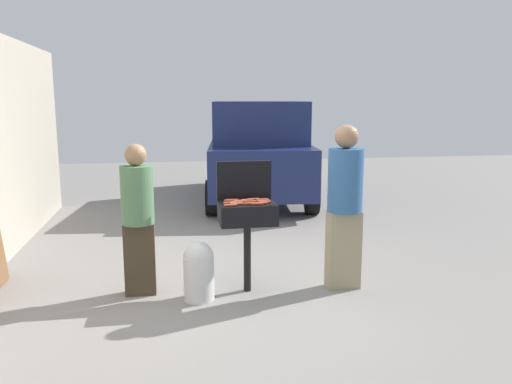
{
  "coord_description": "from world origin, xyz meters",
  "views": [
    {
      "loc": [
        -0.67,
        -5.24,
        2.06
      ],
      "look_at": [
        0.32,
        0.51,
        1.0
      ],
      "focal_mm": 35.93,
      "sensor_mm": 36.0,
      "label": 1
    }
  ],
  "objects": [
    {
      "name": "hot_dog_5",
      "position": [
        0.16,
        0.1,
        0.99
      ],
      "size": [
        0.13,
        0.03,
        0.03
      ],
      "primitive_type": "cylinder",
      "rotation": [
        0.0,
        1.57,
        0.06
      ],
      "color": "#B74C33",
      "rests_on": "bbq_grill"
    },
    {
      "name": "hot_dog_15",
      "position": [
        0.18,
        0.01,
        0.99
      ],
      "size": [
        0.13,
        0.04,
        0.03
      ],
      "primitive_type": "cylinder",
      "rotation": [
        0.0,
        1.57,
        0.11
      ],
      "color": "#AD4228",
      "rests_on": "bbq_grill"
    },
    {
      "name": "hot_dog_14",
      "position": [
        -0.05,
        -0.14,
        0.99
      ],
      "size": [
        0.13,
        0.03,
        0.03
      ],
      "primitive_type": "cylinder",
      "rotation": [
        0.0,
        1.57,
        0.07
      ],
      "color": "#B74C33",
      "rests_on": "bbq_grill"
    },
    {
      "name": "bbq_grill",
      "position": [
        0.14,
        0.01,
        0.83
      ],
      "size": [
        0.6,
        0.44,
        0.98
      ],
      "color": "black",
      "rests_on": "ground"
    },
    {
      "name": "hot_dog_9",
      "position": [
        0.28,
        -0.09,
        0.99
      ],
      "size": [
        0.13,
        0.03,
        0.03
      ],
      "primitive_type": "cylinder",
      "rotation": [
        0.0,
        1.57,
        0.04
      ],
      "color": "#B74C33",
      "rests_on": "bbq_grill"
    },
    {
      "name": "grill_lid_open",
      "position": [
        0.14,
        0.23,
        1.19
      ],
      "size": [
        0.6,
        0.05,
        0.42
      ],
      "primitive_type": "cube",
      "color": "black",
      "rests_on": "bbq_grill"
    },
    {
      "name": "hot_dog_1",
      "position": [
        0.15,
        -0.09,
        0.99
      ],
      "size": [
        0.13,
        0.04,
        0.03
      ],
      "primitive_type": "cylinder",
      "rotation": [
        0.0,
        1.57,
        0.1
      ],
      "color": "#AD4228",
      "rests_on": "bbq_grill"
    },
    {
      "name": "hot_dog_3",
      "position": [
        0.04,
        0.01,
        0.99
      ],
      "size": [
        0.13,
        0.03,
        0.03
      ],
      "primitive_type": "cylinder",
      "rotation": [
        0.0,
        1.57,
        -0.05
      ],
      "color": "#B74C33",
      "rests_on": "bbq_grill"
    },
    {
      "name": "hot_dog_10",
      "position": [
        0.32,
        0.1,
        0.99
      ],
      "size": [
        0.13,
        0.03,
        0.03
      ],
      "primitive_type": "cylinder",
      "rotation": [
        0.0,
        1.57,
        0.04
      ],
      "color": "#AD4228",
      "rests_on": "bbq_grill"
    },
    {
      "name": "hot_dog_11",
      "position": [
        0.23,
        -0.12,
        0.99
      ],
      "size": [
        0.13,
        0.04,
        0.03
      ],
      "primitive_type": "cylinder",
      "rotation": [
        0.0,
        1.57,
        -0.08
      ],
      "color": "#AD4228",
      "rests_on": "bbq_grill"
    },
    {
      "name": "hot_dog_6",
      "position": [
        0.23,
        0.14,
        0.99
      ],
      "size": [
        0.13,
        0.03,
        0.03
      ],
      "primitive_type": "cylinder",
      "rotation": [
        0.0,
        1.57,
        0.04
      ],
      "color": "#B74C33",
      "rests_on": "bbq_grill"
    },
    {
      "name": "parked_minivan",
      "position": [
        1.16,
        5.13,
        1.03
      ],
      "size": [
        2.46,
        4.6,
        2.02
      ],
      "rotation": [
        0.0,
        0.0,
        3.02
      ],
      "color": "navy",
      "rests_on": "ground"
    },
    {
      "name": "hot_dog_8",
      "position": [
        -0.03,
        0.11,
        0.99
      ],
      "size": [
        0.13,
        0.03,
        0.03
      ],
      "primitive_type": "cylinder",
      "rotation": [
        0.0,
        1.57,
        0.03
      ],
      "color": "#C6593D",
      "rests_on": "bbq_grill"
    },
    {
      "name": "ground_plane",
      "position": [
        0.0,
        0.0,
        0.0
      ],
      "size": [
        24.0,
        24.0,
        0.0
      ],
      "primitive_type": "plane",
      "color": "gray"
    },
    {
      "name": "hot_dog_13",
      "position": [
        0.02,
        -0.07,
        0.99
      ],
      "size": [
        0.13,
        0.03,
        0.03
      ],
      "primitive_type": "cylinder",
      "rotation": [
        0.0,
        1.57,
        -0.02
      ],
      "color": "#C6593D",
      "rests_on": "bbq_grill"
    },
    {
      "name": "hot_dog_0",
      "position": [
        0.07,
        0.06,
        0.99
      ],
      "size": [
        0.13,
        0.03,
        0.03
      ],
      "primitive_type": "cylinder",
      "rotation": [
        0.0,
        1.57,
        0.03
      ],
      "color": "#C6593D",
      "rests_on": "bbq_grill"
    },
    {
      "name": "person_right",
      "position": [
        1.2,
        -0.06,
        0.97
      ],
      "size": [
        0.38,
        0.38,
        1.8
      ],
      "rotation": [
        0.0,
        0.0,
        3.36
      ],
      "color": "gray",
      "rests_on": "ground"
    },
    {
      "name": "hot_dog_7",
      "position": [
        -0.05,
        -0.02,
        0.99
      ],
      "size": [
        0.13,
        0.04,
        0.03
      ],
      "primitive_type": "cylinder",
      "rotation": [
        0.0,
        1.57,
        0.08
      ],
      "color": "#B74C33",
      "rests_on": "bbq_grill"
    },
    {
      "name": "propane_tank",
      "position": [
        -0.39,
        -0.15,
        0.32
      ],
      "size": [
        0.32,
        0.32,
        0.62
      ],
      "color": "silver",
      "rests_on": "ground"
    },
    {
      "name": "hot_dog_2",
      "position": [
        0.32,
        0.03,
        0.99
      ],
      "size": [
        0.13,
        0.04,
        0.03
      ],
      "primitive_type": "cylinder",
      "rotation": [
        0.0,
        1.57,
        0.09
      ],
      "color": "#C6593D",
      "rests_on": "bbq_grill"
    },
    {
      "name": "person_left",
      "position": [
        -1.0,
        0.12,
        0.87
      ],
      "size": [
        0.34,
        0.34,
        1.61
      ],
      "rotation": [
        0.0,
        0.0,
        0.14
      ],
      "color": "#3F3323",
      "rests_on": "ground"
    },
    {
      "name": "hot_dog_12",
      "position": [
        0.32,
        -0.03,
        0.99
      ],
      "size": [
        0.13,
        0.03,
        0.03
      ],
      "primitive_type": "cylinder",
      "rotation": [
        0.0,
        1.57,
        0.03
      ],
      "color": "#AD4228",
      "rests_on": "bbq_grill"
    },
    {
      "name": "hot_dog_4",
      "position": [
        -0.0,
        0.14,
        0.99
      ],
      "size": [
        0.13,
        0.03,
        0.03
      ],
      "primitive_type": "cylinder",
      "rotation": [
        0.0,
        1.57,
        -0.06
      ],
      "color": "#AD4228",
      "rests_on": "bbq_grill"
    }
  ]
}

